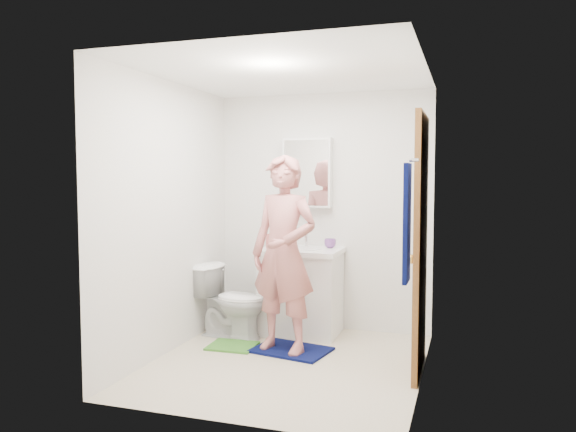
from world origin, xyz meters
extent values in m
cube|color=beige|center=(0.00, 0.00, -0.01)|extent=(2.20, 2.40, 0.02)
cube|color=white|center=(0.00, 0.00, 2.41)|extent=(2.20, 2.40, 0.02)
cube|color=silver|center=(0.00, 1.21, 1.20)|extent=(2.20, 0.02, 2.40)
cube|color=silver|center=(0.00, -1.21, 1.20)|extent=(2.20, 0.02, 2.40)
cube|color=silver|center=(-1.11, 0.00, 1.20)|extent=(0.02, 2.40, 2.40)
cube|color=silver|center=(1.11, 0.00, 1.20)|extent=(0.02, 2.40, 2.40)
cube|color=white|center=(-0.15, 0.91, 0.40)|extent=(0.75, 0.55, 0.80)
cube|color=white|center=(-0.15, 0.91, 0.83)|extent=(0.79, 0.59, 0.05)
cylinder|color=white|center=(-0.15, 0.91, 0.84)|extent=(0.40, 0.40, 0.03)
cylinder|color=silver|center=(-0.15, 1.09, 0.91)|extent=(0.03, 0.03, 0.12)
cube|color=white|center=(-0.15, 1.14, 1.60)|extent=(0.50, 0.12, 0.70)
cube|color=white|center=(-0.15, 1.08, 1.60)|extent=(0.46, 0.01, 0.66)
cube|color=brown|center=(1.07, 0.15, 1.02)|extent=(0.05, 0.80, 2.05)
sphere|color=gold|center=(1.03, -0.17, 0.95)|extent=(0.07, 0.07, 0.07)
cube|color=#070D42|center=(1.03, -0.57, 1.25)|extent=(0.03, 0.24, 0.80)
cylinder|color=silver|center=(1.07, -0.57, 1.67)|extent=(0.06, 0.02, 0.02)
imported|color=white|center=(-0.76, 0.59, 0.35)|extent=(0.74, 0.49, 0.70)
cube|color=#070D42|center=(-0.06, 0.32, 0.01)|extent=(0.73, 0.58, 0.02)
cube|color=#40822B|center=(-0.62, 0.28, 0.01)|extent=(0.43, 0.37, 0.02)
imported|color=#BB5957|center=(-0.44, 0.85, 0.95)|extent=(0.10, 0.10, 0.21)
imported|color=#764292|center=(0.11, 1.05, 0.90)|extent=(0.12, 0.12, 0.09)
imported|color=#BD6D6A|center=(-0.12, 0.27, 0.89)|extent=(0.71, 0.55, 1.73)
camera|label=1|loc=(1.42, -4.37, 1.56)|focal=35.00mm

